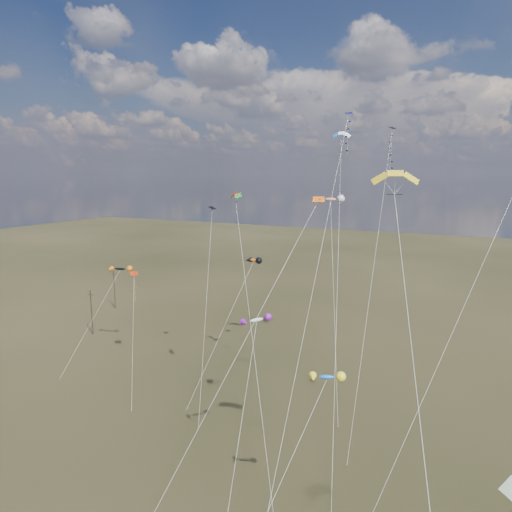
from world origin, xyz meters
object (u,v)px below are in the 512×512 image
at_px(utility_pole_far, 114,289).
at_px(parafoil_yellow, 396,175).
at_px(diamond_black_high, 389,167).
at_px(novelty_black_orange, 120,269).
at_px(utility_pole_near, 92,312).

height_order(utility_pole_far, parafoil_yellow, parafoil_yellow).
xyz_separation_m(utility_pole_far, diamond_black_high, (57.14, -12.27, 24.53)).
bearing_deg(diamond_black_high, utility_pole_far, 167.88).
bearing_deg(novelty_black_orange, parafoil_yellow, -25.58).
height_order(utility_pole_near, novelty_black_orange, novelty_black_orange).
xyz_separation_m(utility_pole_near, utility_pole_far, (-8.00, 14.00, 0.00)).
height_order(utility_pole_near, utility_pole_far, same).
distance_m(utility_pole_near, novelty_black_orange, 15.35).
bearing_deg(utility_pole_near, parafoil_yellow, -24.76).
xyz_separation_m(parafoil_yellow, novelty_black_orange, (-43.34, 20.74, -14.11)).
relative_size(diamond_black_high, parafoil_yellow, 1.17).
relative_size(utility_pole_far, parafoil_yellow, 0.28).
distance_m(utility_pole_near, parafoil_yellow, 64.54).
bearing_deg(novelty_black_orange, diamond_black_high, 9.20).
distance_m(utility_pole_far, novelty_black_orange, 28.25).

